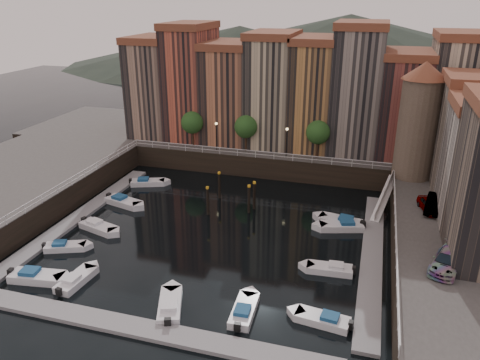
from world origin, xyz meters
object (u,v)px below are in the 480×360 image
(boat_left_0, at_px, (36,277))
(car_c, at_px, (447,262))
(gangway, at_px, (384,196))
(car_b, at_px, (435,204))
(car_a, at_px, (430,206))
(boat_left_1, at_px, (64,247))
(mooring_pilings, at_px, (232,195))
(boat_left_2, at_px, (98,227))
(corner_tower, at_px, (419,119))

(boat_left_0, bearing_deg, car_c, 3.23)
(gangway, height_order, car_b, car_b)
(gangway, distance_m, car_c, 17.31)
(gangway, xyz_separation_m, car_a, (4.30, -5.48, 1.75))
(gangway, height_order, boat_left_1, gangway)
(boat_left_1, bearing_deg, mooring_pilings, 24.83)
(gangway, distance_m, car_a, 7.18)
(gangway, xyz_separation_m, boat_left_0, (-29.51, -23.63, -1.52))
(boat_left_0, relative_size, boat_left_2, 1.06)
(boat_left_1, distance_m, car_b, 37.74)
(mooring_pilings, bearing_deg, boat_left_1, -133.40)
(boat_left_0, bearing_deg, gangway, 30.23)
(mooring_pilings, xyz_separation_m, car_c, (21.98, -12.28, 2.09))
(boat_left_0, distance_m, car_c, 35.18)
(corner_tower, xyz_separation_m, boat_left_2, (-32.42, -18.12, -9.82))
(mooring_pilings, bearing_deg, car_c, -29.19)
(boat_left_0, bearing_deg, corner_tower, 32.50)
(gangway, relative_size, boat_left_1, 1.95)
(car_a, xyz_separation_m, car_b, (0.49, 0.35, 0.11))
(corner_tower, bearing_deg, gangway, -122.80)
(car_c, bearing_deg, boat_left_2, -166.09)
(gangway, distance_m, boat_left_2, 32.55)
(gangway, xyz_separation_m, mooring_pilings, (-17.20, -4.25, -0.27))
(car_c, bearing_deg, boat_left_0, -149.55)
(mooring_pilings, height_order, boat_left_0, mooring_pilings)
(mooring_pilings, bearing_deg, car_a, -3.28)
(car_a, relative_size, car_c, 0.77)
(corner_tower, relative_size, car_b, 2.91)
(corner_tower, height_order, boat_left_0, corner_tower)
(mooring_pilings, height_order, boat_left_2, mooring_pilings)
(corner_tower, bearing_deg, boat_left_1, -145.69)
(boat_left_1, distance_m, car_a, 37.15)
(boat_left_1, bearing_deg, gangway, 9.18)
(boat_left_1, xyz_separation_m, car_c, (35.22, 1.72, 3.42))
(gangway, bearing_deg, boat_left_1, -149.05)
(car_a, bearing_deg, car_b, 18.89)
(car_b, distance_m, car_c, 11.40)
(corner_tower, xyz_separation_m, car_c, (1.89, -21.03, -6.45))
(car_a, bearing_deg, car_c, -104.39)
(car_a, distance_m, car_b, 0.61)
(car_a, height_order, car_b, car_b)
(mooring_pilings, xyz_separation_m, car_a, (21.50, -1.23, 2.02))
(mooring_pilings, height_order, car_b, car_b)
(mooring_pilings, relative_size, boat_left_2, 1.09)
(mooring_pilings, xyz_separation_m, boat_left_2, (-12.33, -9.37, -1.28))
(corner_tower, relative_size, car_c, 2.71)
(corner_tower, distance_m, car_b, 11.72)
(boat_left_0, height_order, car_b, car_b)
(corner_tower, xyz_separation_m, gangway, (-2.90, -4.50, -8.28))
(mooring_pilings, relative_size, boat_left_0, 1.02)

